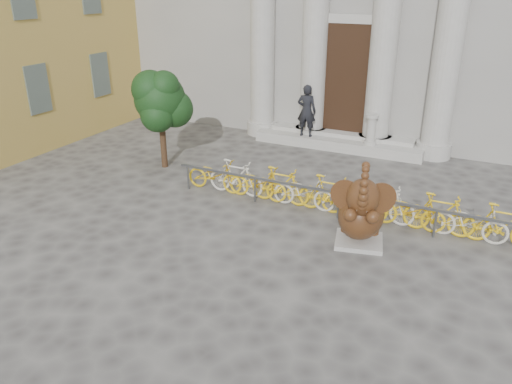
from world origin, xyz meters
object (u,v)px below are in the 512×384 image
at_px(elephant_statue, 361,214).
at_px(pedestrian, 307,111).
at_px(bike_rack, 341,196).
at_px(tree, 161,100).

xyz_separation_m(elephant_statue, pedestrian, (-3.68, 6.36, 0.52)).
height_order(elephant_statue, bike_rack, elephant_statue).
height_order(tree, pedestrian, tree).
distance_m(elephant_statue, bike_rack, 1.60).
relative_size(bike_rack, tree, 3.00).
bearing_deg(elephant_statue, bike_rack, 109.47).
relative_size(bike_rack, pedestrian, 5.05).
height_order(elephant_statue, tree, tree).
relative_size(tree, pedestrian, 1.68).
bearing_deg(elephant_statue, pedestrian, 107.07).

